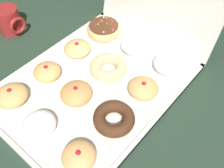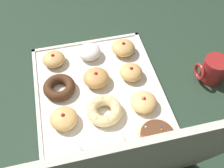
# 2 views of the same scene
# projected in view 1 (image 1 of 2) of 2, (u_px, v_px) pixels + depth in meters

# --- Properties ---
(ground_plane) EXTENTS (3.00, 3.00, 0.00)m
(ground_plane) POSITION_uv_depth(u_px,v_px,m) (94.00, 86.00, 0.78)
(ground_plane) COLOR #233828
(donut_box) EXTENTS (0.44, 0.57, 0.01)m
(donut_box) POSITION_uv_depth(u_px,v_px,m) (94.00, 85.00, 0.78)
(donut_box) COLOR silver
(donut_box) RESTS_ON ground
(jelly_filled_donut_0) EXTENTS (0.09, 0.09, 0.05)m
(jelly_filled_donut_0) POSITION_uv_depth(u_px,v_px,m) (12.00, 95.00, 0.72)
(jelly_filled_donut_0) COLOR tan
(jelly_filled_donut_0) RESTS_ON donut_box
(powdered_filled_donut_1) EXTENTS (0.09, 0.09, 0.04)m
(powdered_filled_donut_1) POSITION_uv_depth(u_px,v_px,m) (39.00, 124.00, 0.66)
(powdered_filled_donut_1) COLOR white
(powdered_filled_donut_1) RESTS_ON donut_box
(jelly_filled_donut_2) EXTENTS (0.08, 0.08, 0.04)m
(jelly_filled_donut_2) POSITION_uv_depth(u_px,v_px,m) (79.00, 156.00, 0.60)
(jelly_filled_donut_2) COLOR tan
(jelly_filled_donut_2) RESTS_ON donut_box
(jelly_filled_donut_3) EXTENTS (0.08, 0.08, 0.05)m
(jelly_filled_donut_3) POSITION_uv_depth(u_px,v_px,m) (47.00, 72.00, 0.78)
(jelly_filled_donut_3) COLOR tan
(jelly_filled_donut_3) RESTS_ON donut_box
(jelly_filled_donut_4) EXTENTS (0.09, 0.09, 0.05)m
(jelly_filled_donut_4) POSITION_uv_depth(u_px,v_px,m) (77.00, 94.00, 0.72)
(jelly_filled_donut_4) COLOR tan
(jelly_filled_donut_4) RESTS_ON donut_box
(chocolate_cake_ring_donut_5) EXTENTS (0.11, 0.11, 0.03)m
(chocolate_cake_ring_donut_5) POSITION_uv_depth(u_px,v_px,m) (114.00, 118.00, 0.68)
(chocolate_cake_ring_donut_5) COLOR #472816
(chocolate_cake_ring_donut_5) RESTS_ON donut_box
(jelly_filled_donut_6) EXTENTS (0.09, 0.09, 0.05)m
(jelly_filled_donut_6) POSITION_uv_depth(u_px,v_px,m) (77.00, 49.00, 0.85)
(jelly_filled_donut_6) COLOR #E5B770
(jelly_filled_donut_6) RESTS_ON donut_box
(cruller_donut_7) EXTENTS (0.12, 0.12, 0.04)m
(cruller_donut_7) POSITION_uv_depth(u_px,v_px,m) (109.00, 68.00, 0.79)
(cruller_donut_7) COLOR #EACC8C
(cruller_donut_7) RESTS_ON donut_box
(jelly_filled_donut_8) EXTENTS (0.09, 0.09, 0.05)m
(jelly_filled_donut_8) POSITION_uv_depth(u_px,v_px,m) (143.00, 88.00, 0.74)
(jelly_filled_donut_8) COLOR tan
(jelly_filled_donut_8) RESTS_ON donut_box
(sprinkle_donut_9) EXTENTS (0.12, 0.12, 0.04)m
(sprinkle_donut_9) POSITION_uv_depth(u_px,v_px,m) (104.00, 29.00, 0.91)
(sprinkle_donut_9) COLOR #E5B770
(sprinkle_donut_9) RESTS_ON donut_box
(powdered_filled_donut_10) EXTENTS (0.09, 0.09, 0.05)m
(powdered_filled_donut_10) POSITION_uv_depth(u_px,v_px,m) (133.00, 45.00, 0.85)
(powdered_filled_donut_10) COLOR white
(powdered_filled_donut_10) RESTS_ON donut_box
(powdered_filled_donut_11) EXTENTS (0.09, 0.09, 0.05)m
(powdered_filled_donut_11) POSITION_uv_depth(u_px,v_px,m) (168.00, 64.00, 0.80)
(powdered_filled_donut_11) COLOR white
(powdered_filled_donut_11) RESTS_ON donut_box
(coffee_mug) EXTENTS (0.10, 0.08, 0.09)m
(coffee_mug) POSITION_uv_depth(u_px,v_px,m) (10.00, 20.00, 0.92)
(coffee_mug) COLOR maroon
(coffee_mug) RESTS_ON ground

